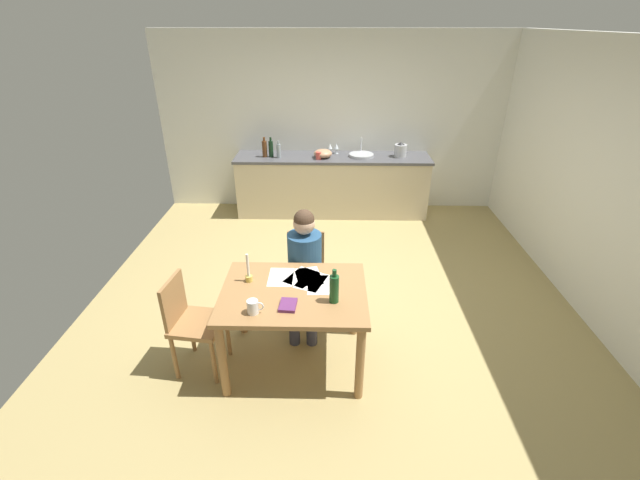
% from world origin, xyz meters
% --- Properties ---
extents(ground_plane, '(5.20, 5.20, 0.04)m').
position_xyz_m(ground_plane, '(0.00, 0.00, -0.02)').
color(ground_plane, tan).
extents(wall_back, '(5.20, 0.12, 2.60)m').
position_xyz_m(wall_back, '(0.00, 2.60, 1.30)').
color(wall_back, silver).
rests_on(wall_back, ground).
extents(wall_right, '(0.12, 5.20, 2.60)m').
position_xyz_m(wall_right, '(2.60, 0.00, 1.30)').
color(wall_right, silver).
rests_on(wall_right, ground).
extents(kitchen_counter, '(2.88, 0.64, 0.90)m').
position_xyz_m(kitchen_counter, '(0.00, 2.24, 0.45)').
color(kitchen_counter, beige).
rests_on(kitchen_counter, ground).
extents(dining_table, '(1.19, 0.90, 0.74)m').
position_xyz_m(dining_table, '(-0.33, -1.05, 0.63)').
color(dining_table, '#9E7042').
rests_on(dining_table, ground).
extents(chair_at_table, '(0.40, 0.40, 0.88)m').
position_xyz_m(chair_at_table, '(-0.27, -0.36, 0.50)').
color(chair_at_table, '#9E7042').
rests_on(chair_at_table, ground).
extents(person_seated, '(0.32, 0.59, 1.19)m').
position_xyz_m(person_seated, '(-0.27, -0.51, 0.68)').
color(person_seated, navy).
rests_on(person_seated, ground).
extents(chair_side_empty, '(0.45, 0.45, 0.87)m').
position_xyz_m(chair_side_empty, '(-1.18, -1.13, 0.49)').
color(chair_side_empty, '#9E7042').
rests_on(chair_side_empty, ground).
extents(coffee_mug, '(0.13, 0.09, 0.11)m').
position_xyz_m(coffee_mug, '(-0.60, -1.35, 0.80)').
color(coffee_mug, white).
rests_on(coffee_mug, dining_table).
extents(candlestick, '(0.06, 0.06, 0.26)m').
position_xyz_m(candlestick, '(-0.71, -0.91, 0.82)').
color(candlestick, gold).
rests_on(candlestick, dining_table).
extents(book_magazine, '(0.14, 0.18, 0.03)m').
position_xyz_m(book_magazine, '(-0.35, -1.26, 0.76)').
color(book_magazine, '#612B60').
rests_on(book_magazine, dining_table).
extents(paper_letter, '(0.33, 0.36, 0.00)m').
position_xyz_m(paper_letter, '(-0.27, -0.85, 0.75)').
color(paper_letter, white).
rests_on(paper_letter, dining_table).
extents(paper_bill, '(0.21, 0.30, 0.00)m').
position_xyz_m(paper_bill, '(-0.45, -0.85, 0.75)').
color(paper_bill, white).
rests_on(paper_bill, dining_table).
extents(paper_envelope, '(0.27, 0.34, 0.00)m').
position_xyz_m(paper_envelope, '(-0.22, -0.83, 0.75)').
color(paper_envelope, white).
rests_on(paper_envelope, dining_table).
extents(paper_receipt, '(0.30, 0.35, 0.00)m').
position_xyz_m(paper_receipt, '(-0.19, -0.90, 0.75)').
color(paper_receipt, white).
rests_on(paper_receipt, dining_table).
extents(paper_notice, '(0.22, 0.30, 0.00)m').
position_xyz_m(paper_notice, '(-0.11, -0.96, 0.75)').
color(paper_notice, white).
rests_on(paper_notice, dining_table).
extents(wine_bottle_on_table, '(0.07, 0.07, 0.29)m').
position_xyz_m(wine_bottle_on_table, '(-0.00, -1.19, 0.87)').
color(wine_bottle_on_table, '#194C23').
rests_on(wine_bottle_on_table, dining_table).
extents(sink_unit, '(0.36, 0.36, 0.24)m').
position_xyz_m(sink_unit, '(0.43, 2.24, 0.92)').
color(sink_unit, '#B2B7BC').
rests_on(sink_unit, kitchen_counter).
extents(bottle_oil, '(0.07, 0.07, 0.29)m').
position_xyz_m(bottle_oil, '(-1.00, 2.19, 1.02)').
color(bottle_oil, '#593319').
rests_on(bottle_oil, kitchen_counter).
extents(bottle_vinegar, '(0.07, 0.07, 0.29)m').
position_xyz_m(bottle_vinegar, '(-0.90, 2.20, 1.02)').
color(bottle_vinegar, black).
rests_on(bottle_vinegar, kitchen_counter).
extents(bottle_wine_red, '(0.06, 0.06, 0.24)m').
position_xyz_m(bottle_wine_red, '(-0.79, 2.16, 1.00)').
color(bottle_wine_red, '#8C999E').
rests_on(bottle_wine_red, kitchen_counter).
extents(mixing_bowl, '(0.27, 0.27, 0.12)m').
position_xyz_m(mixing_bowl, '(-0.14, 2.18, 0.96)').
color(mixing_bowl, tan).
rests_on(mixing_bowl, kitchen_counter).
extents(stovetop_kettle, '(0.18, 0.18, 0.22)m').
position_xyz_m(stovetop_kettle, '(1.00, 2.24, 1.00)').
color(stovetop_kettle, '#B7BABF').
rests_on(stovetop_kettle, kitchen_counter).
extents(wine_glass_near_sink, '(0.07, 0.07, 0.15)m').
position_xyz_m(wine_glass_near_sink, '(0.06, 2.39, 1.01)').
color(wine_glass_near_sink, silver).
rests_on(wine_glass_near_sink, kitchen_counter).
extents(wine_glass_by_kettle, '(0.07, 0.07, 0.15)m').
position_xyz_m(wine_glass_by_kettle, '(-0.04, 2.39, 1.01)').
color(wine_glass_by_kettle, silver).
rests_on(wine_glass_by_kettle, kitchen_counter).
extents(teacup_on_counter, '(0.12, 0.08, 0.11)m').
position_xyz_m(teacup_on_counter, '(-0.20, 2.09, 0.95)').
color(teacup_on_counter, '#D84C3F').
rests_on(teacup_on_counter, kitchen_counter).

